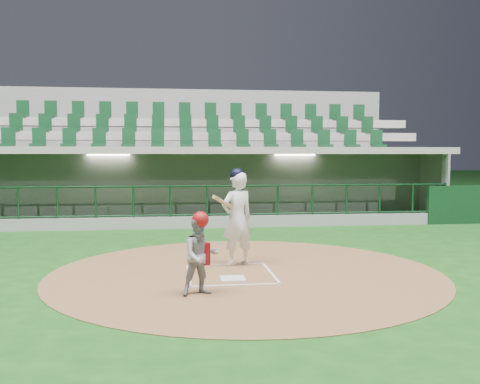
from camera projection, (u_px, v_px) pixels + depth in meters
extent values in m
plane|color=#144614|center=(228.00, 271.00, 10.00)|extent=(120.00, 120.00, 0.00)
cylinder|color=brown|center=(246.00, 273.00, 9.84)|extent=(7.20, 7.20, 0.01)
cube|color=silver|center=(233.00, 278.00, 9.30)|extent=(0.43, 0.43, 0.02)
cube|color=silver|center=(189.00, 275.00, 9.60)|extent=(0.05, 1.80, 0.01)
cube|color=white|center=(271.00, 273.00, 9.80)|extent=(0.05, 1.80, 0.01)
cube|color=silver|center=(225.00, 264.00, 10.54)|extent=(1.55, 0.05, 0.01)
cube|color=white|center=(236.00, 285.00, 8.86)|extent=(1.55, 0.05, 0.01)
cube|color=slate|center=(204.00, 238.00, 17.46)|extent=(15.00, 3.00, 0.10)
cube|color=gray|center=(201.00, 192.00, 18.94)|extent=(15.00, 0.20, 2.70)
cube|color=beige|center=(201.00, 185.00, 18.80)|extent=(13.50, 0.04, 0.90)
cube|color=gray|center=(422.00, 193.00, 18.32)|extent=(0.20, 3.00, 2.70)
cube|color=gray|center=(204.00, 151.00, 17.01)|extent=(15.40, 3.50, 0.20)
cube|color=gray|center=(207.00, 223.00, 15.87)|extent=(15.00, 0.15, 0.40)
cube|color=black|center=(207.00, 170.00, 15.76)|extent=(15.00, 0.01, 0.95)
cube|color=brown|center=(202.00, 226.00, 18.47)|extent=(12.75, 0.40, 0.45)
cube|color=white|center=(109.00, 155.00, 16.88)|extent=(1.30, 0.35, 0.04)
cube|color=white|center=(294.00, 155.00, 17.65)|extent=(1.30, 0.35, 0.04)
cube|color=black|center=(455.00, 205.00, 16.79)|extent=(1.80, 0.18, 1.20)
imported|color=#AF1D12|center=(68.00, 211.00, 17.78)|extent=(1.07, 0.65, 1.62)
imported|color=#AC1612|center=(135.00, 207.00, 17.91)|extent=(1.10, 0.53, 1.82)
imported|color=#AC121D|center=(278.00, 210.00, 18.52)|extent=(0.86, 0.71, 1.52)
imported|color=#9F1117|center=(369.00, 208.00, 18.98)|extent=(1.51, 0.67, 1.57)
cube|color=gray|center=(198.00, 181.00, 20.55)|extent=(17.00, 6.50, 2.50)
cube|color=gray|center=(200.00, 151.00, 18.99)|extent=(16.60, 0.95, 0.30)
cube|color=#9C968D|center=(199.00, 137.00, 19.89)|extent=(16.60, 0.95, 0.30)
cube|color=#A39D93|center=(198.00, 123.00, 20.79)|extent=(16.60, 0.95, 0.30)
cube|color=gray|center=(194.00, 147.00, 23.77)|extent=(17.00, 0.25, 5.05)
imported|color=white|center=(237.00, 219.00, 10.42)|extent=(0.79, 0.67, 1.83)
sphere|color=black|center=(237.00, 175.00, 10.36)|extent=(0.28, 0.28, 0.28)
cylinder|color=tan|center=(226.00, 204.00, 10.12)|extent=(0.58, 0.79, 0.39)
imported|color=#929297|center=(201.00, 256.00, 8.23)|extent=(0.69, 0.60, 1.22)
sphere|color=maroon|center=(200.00, 220.00, 8.19)|extent=(0.26, 0.26, 0.26)
cube|color=maroon|center=(200.00, 254.00, 8.38)|extent=(0.32, 0.10, 0.35)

